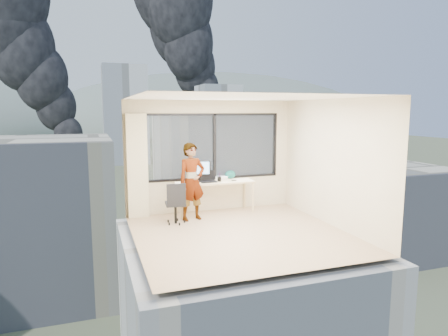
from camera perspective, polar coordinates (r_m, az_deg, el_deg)
name	(u,v)px	position (r m, az deg, el deg)	size (l,w,h in m)	color
floor	(241,234)	(7.73, 2.43, -9.50)	(4.00, 4.00, 0.01)	tan
ceiling	(242,98)	(7.36, 2.55, 10.16)	(4.00, 4.00, 0.01)	white
wall_front	(292,187)	(5.64, 9.89, -2.66)	(4.00, 0.01, 2.60)	beige
wall_left	(133,173)	(6.97, -13.02, -0.67)	(0.01, 4.00, 2.60)	beige
wall_right	(332,163)	(8.36, 15.36, 0.72)	(0.01, 4.00, 2.60)	beige
window_wall	(212,146)	(9.30, -1.70, 3.15)	(3.30, 0.16, 1.55)	black
curtain	(137,166)	(8.87, -12.45, 0.26)	(0.45, 0.14, 2.30)	beige
desk	(215,197)	(9.14, -1.34, -4.24)	(1.80, 0.60, 0.75)	#C9B387
chair	(175,202)	(8.35, -7.05, -4.98)	(0.46, 0.46, 0.90)	black
person	(192,182)	(8.52, -4.68, -1.99)	(0.61, 0.40, 1.68)	#2D2D33
monitor	(200,171)	(9.01, -3.55, -0.41)	(0.50, 0.11, 0.50)	black
game_console	(221,178)	(9.35, -0.37, -1.41)	(0.28, 0.24, 0.07)	white
laptop	(208,177)	(8.97, -2.28, -1.29)	(0.36, 0.39, 0.24)	black
cellphone	(234,180)	(9.16, 1.47, -1.79)	(0.11, 0.05, 0.01)	black
pen_cup	(219,179)	(9.06, -0.68, -1.58)	(0.09, 0.09, 0.11)	black
handbag	(230,175)	(9.40, 0.92, -0.96)	(0.26, 0.13, 0.20)	#0C4A3D
exterior_ground	(100,164)	(127.93, -17.48, 0.58)	(400.00, 400.00, 0.04)	#515B3D
near_bldg_a	(17,220)	(38.54, -27.85, -6.73)	(16.00, 12.00, 14.00)	beige
near_bldg_b	(219,180)	(47.93, -0.70, -1.73)	(14.00, 13.00, 16.00)	white
near_bldg_c	(397,211)	(49.11, 23.75, -5.78)	(12.00, 10.00, 10.00)	beige
far_tower_b	(125,115)	(127.31, -14.15, 7.45)	(13.00, 13.00, 30.00)	silver
far_tower_c	(218,119)	(154.43, -0.86, 7.07)	(15.00, 15.00, 26.00)	silver
hill_b	(214,130)	(342.99, -1.40, 5.58)	(300.00, 220.00, 96.00)	slate
tree_b	(199,284)	(28.34, -3.59, -16.45)	(7.60, 7.60, 9.00)	#184819
tree_c	(285,195)	(54.16, 8.76, -3.89)	(8.40, 8.40, 10.00)	#184819
smoke_plume_a	(62,6)	(161.24, -22.46, 20.85)	(40.00, 24.00, 90.00)	black
smoke_plume_b	(219,56)	(187.64, -0.80, 15.86)	(30.00, 18.00, 70.00)	black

